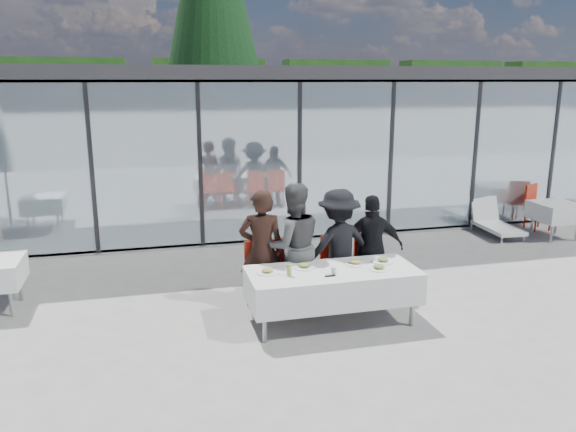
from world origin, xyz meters
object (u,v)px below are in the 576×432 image
(plate_d, at_px, (383,260))
(juice_bottle, at_px, (289,270))
(diner_b, at_px, (293,246))
(diner_chair_b, at_px, (292,269))
(diner_chair_a, at_px, (261,272))
(diner_c, at_px, (338,246))
(lounger, at_px, (493,222))
(plate_c, at_px, (355,263))
(plate_b, at_px, (304,266))
(dining_table, at_px, (333,285))
(diner_chair_c, at_px, (337,266))
(spare_chair_b, at_px, (413,204))
(spare_chair_a, at_px, (535,205))
(folded_eyeglasses, at_px, (330,276))
(diner_a, at_px, (262,251))
(spare_table_right, at_px, (556,212))
(diner_d, at_px, (372,248))
(plate_extra, at_px, (379,268))
(diner_chair_d, at_px, (370,263))
(plate_a, at_px, (267,271))

(plate_d, bearing_deg, juice_bottle, -170.66)
(diner_b, relative_size, diner_chair_b, 1.85)
(diner_chair_a, xyz_separation_m, diner_c, (1.13, -0.05, 0.31))
(lounger, bearing_deg, plate_c, -143.02)
(diner_chair_a, xyz_separation_m, diner_chair_b, (0.45, 0.00, 0.00))
(plate_b, relative_size, juice_bottle, 1.82)
(dining_table, height_order, diner_chair_c, diner_chair_c)
(diner_c, bearing_deg, diner_chair_c, -100.07)
(dining_table, height_order, plate_c, plate_c)
(plate_c, bearing_deg, plate_b, 177.68)
(dining_table, relative_size, plate_c, 7.83)
(dining_table, relative_size, spare_chair_b, 2.32)
(dining_table, bearing_deg, spare_chair_a, 31.47)
(folded_eyeglasses, distance_m, spare_chair_a, 7.11)
(plate_c, xyz_separation_m, spare_chair_a, (5.50, 3.45, -0.24))
(folded_eyeglasses, bearing_deg, dining_table, 63.35)
(diner_a, xyz_separation_m, spare_table_right, (6.62, 2.15, -0.32))
(juice_bottle, distance_m, spare_chair_b, 5.88)
(diner_d, distance_m, spare_table_right, 5.41)
(diner_d, xyz_separation_m, plate_extra, (-0.24, -0.83, -0.02))
(diner_chair_d, bearing_deg, diner_a, -178.35)
(plate_d, bearing_deg, spare_table_right, 28.31)
(plate_d, relative_size, spare_chair_b, 0.30)
(diner_a, height_order, plate_d, diner_a)
(diner_chair_a, bearing_deg, folded_eyeglasses, -54.43)
(plate_c, relative_size, spare_chair_a, 0.30)
(dining_table, relative_size, spare_table_right, 2.63)
(diner_c, xyz_separation_m, plate_a, (-1.18, -0.61, -0.07))
(diner_b, distance_m, spare_table_right, 6.53)
(plate_d, bearing_deg, plate_a, -178.34)
(diner_a, xyz_separation_m, folded_eyeglasses, (0.70, -0.93, -0.11))
(diner_chair_d, xyz_separation_m, folded_eyeglasses, (-0.96, -0.98, 0.22))
(juice_bottle, height_order, spare_table_right, juice_bottle)
(diner_b, relative_size, folded_eyeglasses, 12.92)
(juice_bottle, xyz_separation_m, lounger, (5.40, 3.55, -0.57))
(diner_a, relative_size, diner_chair_d, 1.78)
(folded_eyeglasses, relative_size, spare_chair_a, 0.14)
(diner_chair_b, bearing_deg, juice_bottle, -107.16)
(diner_chair_d, bearing_deg, plate_b, -154.29)
(diner_chair_a, xyz_separation_m, plate_a, (-0.05, -0.66, 0.24))
(diner_c, xyz_separation_m, plate_c, (0.06, -0.55, -0.07))
(plate_a, bearing_deg, lounger, 30.84)
(diner_chair_d, xyz_separation_m, lounger, (3.93, 2.71, -0.28))
(diner_a, bearing_deg, juice_bottle, 115.69)
(diner_chair_b, xyz_separation_m, diner_chair_d, (1.21, 0.00, 0.00))
(plate_a, height_order, plate_b, same)
(diner_a, distance_m, plate_b, 0.71)
(juice_bottle, relative_size, folded_eyeglasses, 1.13)
(diner_chair_c, height_order, juice_bottle, diner_chair_c)
(diner_chair_a, relative_size, diner_chair_c, 1.00)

